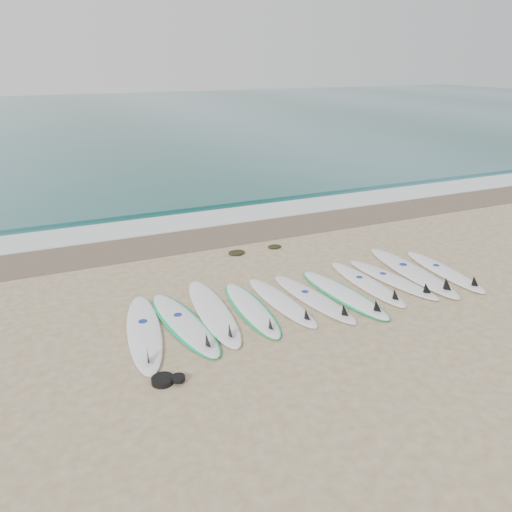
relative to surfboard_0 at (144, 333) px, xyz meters
name	(u,v)px	position (x,y,z in m)	size (l,w,h in m)	color
ground	(311,298)	(3.22, 0.10, -0.06)	(120.00, 120.00, 0.00)	tan
ocean	(93,118)	(3.22, 32.60, -0.04)	(120.00, 55.00, 0.03)	#276163
wet_sand_band	(233,233)	(3.22, 4.20, -0.05)	(120.00, 1.80, 0.01)	brown
foam_band	(215,218)	(3.22, 5.60, -0.04)	(120.00, 1.40, 0.04)	silver
wave_crest	(198,204)	(3.22, 7.10, -0.01)	(120.00, 1.00, 0.10)	#276163
surfboard_0	(144,333)	(0.00, 0.00, 0.00)	(0.93, 2.73, 0.34)	white
surfboard_1	(185,324)	(0.70, 0.04, -0.01)	(0.93, 2.62, 0.33)	white
surfboard_2	(214,312)	(1.29, 0.20, 0.00)	(0.71, 2.75, 0.35)	white
surfboard_3	(252,309)	(1.96, 0.06, -0.02)	(0.61, 2.33, 0.29)	white
surfboard_4	(283,302)	(2.59, 0.06, -0.01)	(0.67, 2.33, 0.29)	white
surfboard_5	(315,299)	(3.20, -0.06, -0.01)	(0.84, 2.45, 0.31)	white
surfboard_6	(345,294)	(3.83, -0.11, -0.01)	(0.88, 2.52, 0.31)	white
surfboard_7	(368,284)	(4.52, 0.08, -0.01)	(0.53, 2.38, 0.30)	white
surfboard_8	(394,280)	(5.12, 0.04, -0.01)	(0.87, 2.41, 0.30)	white
surfboard_9	(414,272)	(5.73, 0.16, 0.00)	(0.74, 2.91, 0.37)	white
surfboard_10	(446,272)	(6.39, -0.07, -0.01)	(0.64, 2.42, 0.31)	white
seaweed_near	(236,253)	(2.76, 2.79, -0.02)	(0.40, 0.31, 0.08)	black
seaweed_far	(274,247)	(3.75, 2.80, -0.03)	(0.34, 0.26, 0.07)	black
leash_coil	(166,380)	(0.01, -1.40, -0.01)	(0.46, 0.36, 0.11)	black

